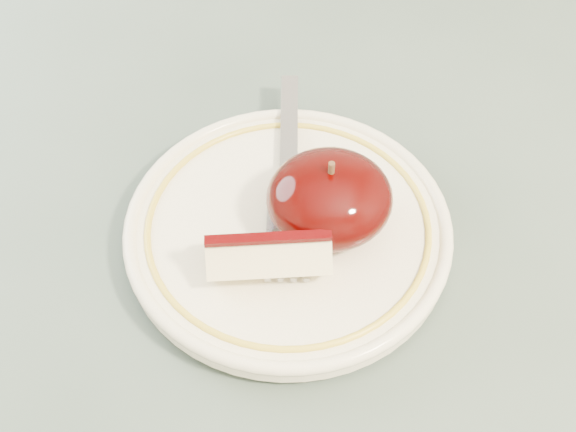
{
  "coord_description": "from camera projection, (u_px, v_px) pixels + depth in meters",
  "views": [
    {
      "loc": [
        -0.0,
        -0.24,
        1.17
      ],
      "look_at": [
        0.03,
        0.07,
        0.78
      ],
      "focal_mm": 50.0,
      "sensor_mm": 36.0,
      "label": 1
    }
  ],
  "objects": [
    {
      "name": "apple_wedge",
      "position": [
        269.0,
        255.0,
        0.48
      ],
      "size": [
        0.08,
        0.03,
        0.04
      ],
      "rotation": [
        0.0,
        0.0,
        -0.03
      ],
      "color": "#FCECB9",
      "rests_on": "plate"
    },
    {
      "name": "apple_half",
      "position": [
        330.0,
        198.0,
        0.5
      ],
      "size": [
        0.08,
        0.08,
        0.06
      ],
      "color": "black",
      "rests_on": "plate"
    },
    {
      "name": "table",
      "position": [
        259.0,
        407.0,
        0.55
      ],
      "size": [
        0.9,
        0.9,
        0.75
      ],
      "color": "brown",
      "rests_on": "ground"
    },
    {
      "name": "fork",
      "position": [
        289.0,
        175.0,
        0.53
      ],
      "size": [
        0.04,
        0.18,
        0.0
      ],
      "rotation": [
        0.0,
        0.0,
        1.47
      ],
      "color": "gray",
      "rests_on": "plate"
    },
    {
      "name": "plate",
      "position": [
        288.0,
        229.0,
        0.52
      ],
      "size": [
        0.21,
        0.21,
        0.02
      ],
      "color": "white",
      "rests_on": "table"
    }
  ]
}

